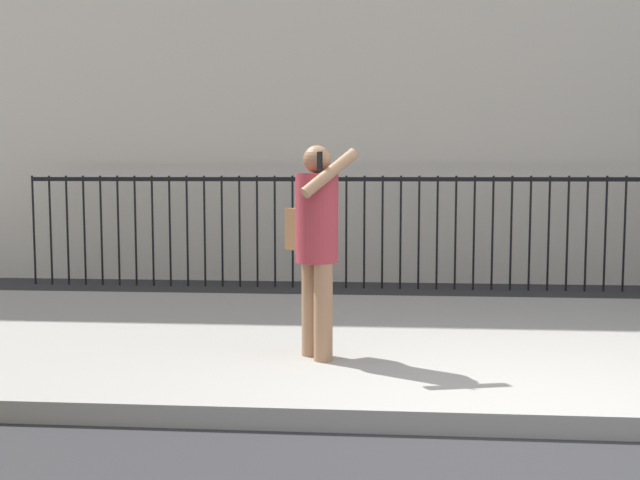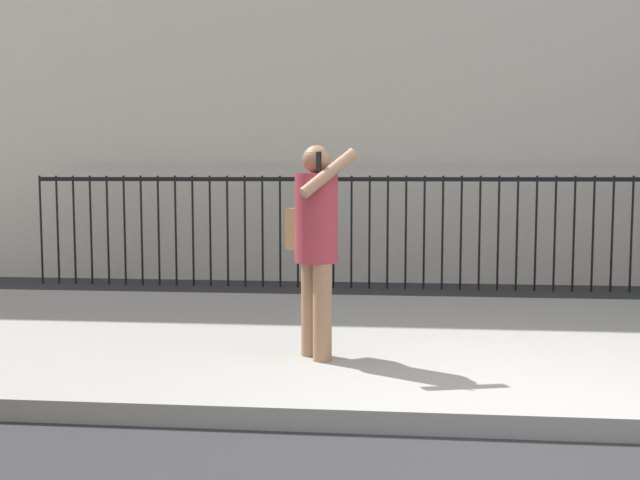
{
  "view_description": "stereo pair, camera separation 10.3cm",
  "coord_description": "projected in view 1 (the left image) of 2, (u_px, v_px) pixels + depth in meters",
  "views": [
    {
      "loc": [
        -0.92,
        -4.46,
        1.61
      ],
      "look_at": [
        -1.42,
        1.59,
        1.07
      ],
      "focal_mm": 41.23,
      "sensor_mm": 36.0,
      "label": 1
    },
    {
      "loc": [
        -0.82,
        -4.45,
        1.61
      ],
      "look_at": [
        -1.42,
        1.59,
        1.07
      ],
      "focal_mm": 41.23,
      "sensor_mm": 36.0,
      "label": 2
    }
  ],
  "objects": [
    {
      "name": "ground_plane",
      "position": [
        529.0,
        439.0,
        4.5
      ],
      "size": [
        60.0,
        60.0,
        0.0
      ],
      "primitive_type": "plane",
      "color": "#28282B"
    },
    {
      "name": "sidewalk",
      "position": [
        481.0,
        344.0,
        6.68
      ],
      "size": [
        28.0,
        4.4,
        0.15
      ],
      "primitive_type": "cube",
      "color": "gray",
      "rests_on": "ground"
    },
    {
      "name": "pedestrian_on_phone",
      "position": [
        315.0,
        235.0,
        5.82
      ],
      "size": [
        0.63,
        0.72,
        1.69
      ],
      "color": "#936B4C",
      "rests_on": "sidewalk"
    },
    {
      "name": "iron_fence",
      "position": [
        447.0,
        217.0,
        10.26
      ],
      "size": [
        12.03,
        0.04,
        1.6
      ],
      "color": "black",
      "rests_on": "ground"
    }
  ]
}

